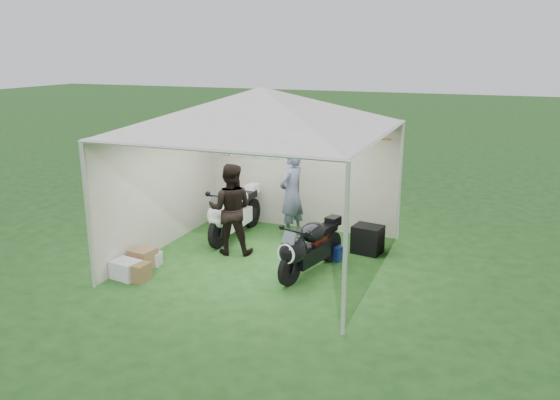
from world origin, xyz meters
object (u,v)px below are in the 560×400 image
(crate_1, at_px, (143,258))
(crate_2, at_px, (152,259))
(motorcycle_black, at_px, (308,246))
(equipment_box, at_px, (368,239))
(paddock_stand, at_px, (333,252))
(crate_3, at_px, (136,271))
(motorcycle_white, at_px, (233,211))
(person_blue_jacket, at_px, (292,194))
(person_dark_jacket, at_px, (231,209))
(crate_0, at_px, (126,269))
(canopy_tent, at_px, (262,113))

(crate_1, xyz_separation_m, crate_2, (0.06, 0.16, -0.06))
(motorcycle_black, distance_m, equipment_box, 1.53)
(paddock_stand, xyz_separation_m, crate_3, (-2.70, -2.01, 0.01))
(motorcycle_white, xyz_separation_m, paddock_stand, (2.14, -0.37, -0.42))
(person_blue_jacket, height_order, crate_2, person_blue_jacket)
(person_blue_jacket, xyz_separation_m, crate_2, (-1.70, -2.30, -0.76))
(equipment_box, bearing_deg, person_dark_jacket, -158.44)
(paddock_stand, relative_size, crate_0, 0.80)
(canopy_tent, relative_size, crate_3, 13.18)
(paddock_stand, xyz_separation_m, crate_1, (-2.89, -1.54, 0.03))
(person_dark_jacket, height_order, crate_1, person_dark_jacket)
(motorcycle_black, distance_m, person_dark_jacket, 1.71)
(person_dark_jacket, bearing_deg, motorcycle_black, 149.12)
(crate_2, bearing_deg, crate_1, -111.94)
(person_blue_jacket, bearing_deg, crate_2, -18.68)
(crate_0, bearing_deg, motorcycle_black, 24.53)
(motorcycle_black, height_order, paddock_stand, motorcycle_black)
(crate_0, relative_size, crate_3, 1.02)
(crate_1, distance_m, crate_3, 0.51)
(motorcycle_black, relative_size, crate_1, 4.76)
(motorcycle_black, bearing_deg, crate_2, -153.32)
(canopy_tent, bearing_deg, paddock_stand, 21.90)
(motorcycle_white, relative_size, crate_3, 4.64)
(paddock_stand, distance_m, crate_3, 3.37)
(crate_1, bearing_deg, equipment_box, 31.80)
(person_blue_jacket, distance_m, crate_2, 2.96)
(motorcycle_black, xyz_separation_m, crate_0, (-2.69, -1.23, -0.34))
(motorcycle_white, distance_m, crate_3, 2.48)
(motorcycle_white, xyz_separation_m, person_blue_jacket, (1.02, 0.55, 0.32))
(person_dark_jacket, xyz_separation_m, crate_1, (-1.07, -1.19, -0.66))
(equipment_box, distance_m, crate_2, 3.84)
(motorcycle_black, distance_m, crate_2, 2.72)
(canopy_tent, height_order, equipment_box, canopy_tent)
(canopy_tent, relative_size, crate_1, 15.31)
(motorcycle_black, bearing_deg, crate_1, -150.46)
(paddock_stand, height_order, person_dark_jacket, person_dark_jacket)
(crate_2, bearing_deg, motorcycle_white, 68.71)
(motorcycle_black, distance_m, crate_0, 2.98)
(crate_0, xyz_separation_m, crate_2, (0.06, 0.63, -0.04))
(crate_1, bearing_deg, canopy_tent, 31.79)
(motorcycle_white, distance_m, equipment_box, 2.65)
(person_blue_jacket, xyz_separation_m, crate_1, (-1.77, -2.46, -0.70))
(equipment_box, relative_size, crate_2, 1.73)
(canopy_tent, distance_m, motorcycle_black, 2.31)
(motorcycle_white, xyz_separation_m, crate_3, (-0.56, -2.38, -0.40))
(crate_1, bearing_deg, crate_3, -68.54)
(canopy_tent, height_order, motorcycle_black, canopy_tent)
(person_dark_jacket, bearing_deg, crate_1, 31.89)
(person_blue_jacket, bearing_deg, crate_1, -17.87)
(canopy_tent, bearing_deg, crate_1, -148.21)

